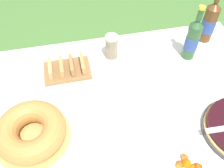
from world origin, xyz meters
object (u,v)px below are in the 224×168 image
object	(u,v)px
bundt_cake	(31,131)
snack_plate_left	(190,168)
cider_bottle_green	(192,39)
cider_bottle_amber	(209,22)
bread_board	(67,68)
cup_stack	(112,47)

from	to	relation	value
bundt_cake	snack_plate_left	world-z (taller)	bundt_cake
cider_bottle_green	snack_plate_left	world-z (taller)	cider_bottle_green
snack_plate_left	cider_bottle_green	bearing A→B (deg)	67.48
cider_bottle_amber	bundt_cake	bearing A→B (deg)	-155.59
bread_board	bundt_cake	bearing A→B (deg)	-116.67
cup_stack	snack_plate_left	size ratio (longest dim) A/B	0.80
cup_stack	cider_bottle_amber	bearing A→B (deg)	4.29
cider_bottle_amber	snack_plate_left	world-z (taller)	cider_bottle_amber
cider_bottle_green	cup_stack	bearing A→B (deg)	169.49
cider_bottle_green	bundt_cake	bearing A→B (deg)	-158.44
cider_bottle_green	bread_board	world-z (taller)	cider_bottle_green
bundt_cake	cup_stack	distance (m)	0.64
bundt_cake	bread_board	size ratio (longest dim) A/B	1.33
cider_bottle_amber	snack_plate_left	xyz separation A→B (m)	(-0.44, -0.78, -0.12)
bundt_cake	cup_stack	size ratio (longest dim) A/B	2.12
bundt_cake	bread_board	xyz separation A→B (m)	(0.19, 0.39, -0.03)
cup_stack	bread_board	distance (m)	0.28
bundt_cake	cider_bottle_amber	distance (m)	1.19
cup_stack	snack_plate_left	distance (m)	0.76
cider_bottle_amber	bread_board	distance (m)	0.90
bundt_cake	snack_plate_left	xyz separation A→B (m)	(0.64, -0.29, -0.04)
cider_bottle_green	bread_board	distance (m)	0.73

